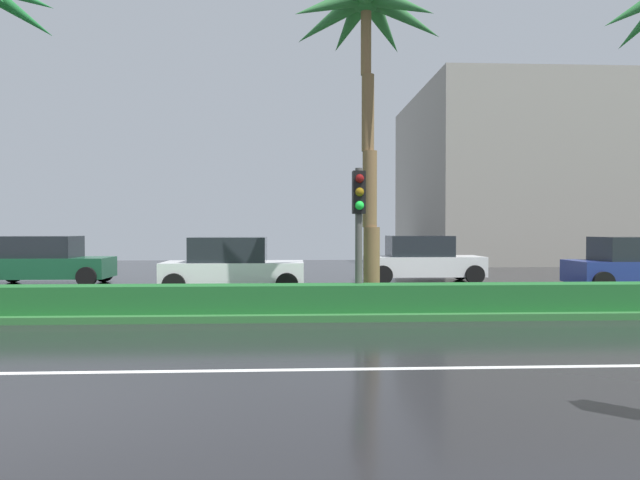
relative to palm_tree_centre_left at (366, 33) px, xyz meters
The scene contains 11 objects.
ground_plane 8.50m from the palm_tree_centre_left, 169.30° to the left, with size 90.00×42.00×0.10m, color black.
near_lane_divider_stripe 10.36m from the palm_tree_centre_left, 129.14° to the right, with size 81.00×0.14×0.01m, color white.
median_strip 8.34m from the palm_tree_centre_left, behind, with size 85.50×4.00×0.15m, color #2D6B33.
median_hedge 8.18m from the palm_tree_centre_left, 163.46° to the right, with size 76.50×0.70×0.60m.
palm_tree_centre_left is the anchor object (origin of this frame).
traffic_signal_median_right 4.62m from the palm_tree_centre_left, 104.88° to the right, with size 0.28×0.43×3.20m.
car_in_traffic_second 13.82m from the palm_tree_centre_left, 147.71° to the left, with size 4.30×2.02×1.72m.
car_in_traffic_third 7.93m from the palm_tree_centre_left, 134.91° to the left, with size 4.30×2.02×1.72m.
car_in_traffic_fourth 9.59m from the palm_tree_centre_left, 66.53° to the left, with size 4.30×2.02×1.72m.
car_in_traffic_fifth 11.61m from the palm_tree_centre_left, 22.00° to the left, with size 4.30×2.02×1.72m.
building_far_right 25.75m from the palm_tree_centre_left, 57.66° to the left, with size 15.53×14.07×10.40m.
Camera 1 is at (3.10, -5.99, 1.99)m, focal length 32.08 mm.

